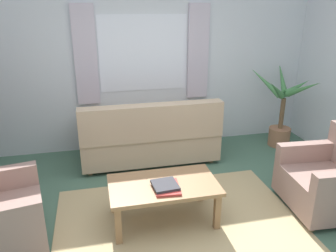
% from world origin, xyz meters
% --- Properties ---
extents(ground_plane, '(6.24, 6.24, 0.00)m').
position_xyz_m(ground_plane, '(0.00, 0.00, 0.00)').
color(ground_plane, '#476B56').
extents(wall_back, '(5.32, 0.12, 2.60)m').
position_xyz_m(wall_back, '(0.00, 2.26, 1.30)').
color(wall_back, silver).
rests_on(wall_back, ground_plane).
extents(window_with_curtains, '(1.98, 0.07, 1.40)m').
position_xyz_m(window_with_curtains, '(0.00, 2.18, 1.45)').
color(window_with_curtains, white).
extents(area_rug, '(2.51, 1.94, 0.01)m').
position_xyz_m(area_rug, '(0.00, 0.00, 0.01)').
color(area_rug, tan).
rests_on(area_rug, ground_plane).
extents(couch, '(1.90, 0.82, 0.92)m').
position_xyz_m(couch, '(-0.03, 1.58, 0.37)').
color(couch, tan).
rests_on(couch, ground_plane).
extents(armchair_right, '(0.87, 0.89, 0.88)m').
position_xyz_m(armchair_right, '(1.69, -0.01, 0.35)').
color(armchair_right, gray).
rests_on(armchair_right, ground_plane).
extents(coffee_table, '(1.10, 0.64, 0.44)m').
position_xyz_m(coffee_table, '(-0.14, 0.17, 0.38)').
color(coffee_table, olive).
rests_on(coffee_table, ground_plane).
extents(book_stack_on_table, '(0.28, 0.33, 0.05)m').
position_xyz_m(book_stack_on_table, '(-0.14, 0.07, 0.46)').
color(book_stack_on_table, '#B23833').
rests_on(book_stack_on_table, coffee_table).
extents(potted_plant, '(0.92, 1.22, 1.28)m').
position_xyz_m(potted_plant, '(2.08, 1.70, 0.54)').
color(potted_plant, '#9E6B4C').
rests_on(potted_plant, ground_plane).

